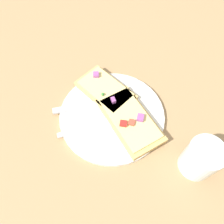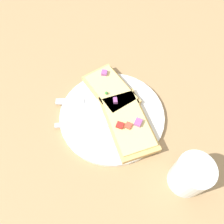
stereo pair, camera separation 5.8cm
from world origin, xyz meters
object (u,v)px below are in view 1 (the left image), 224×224
Objects in this scene: plate at (112,115)px; pizza_slice_corner at (105,90)px; knife at (84,107)px; drinking_glass at (201,159)px; fork at (102,124)px; pizza_slice_main at (130,119)px.

plate is 1.51× the size of pizza_slice_corner.
knife is 0.32m from drinking_glass.
pizza_slice_main is (0.07, 0.02, 0.01)m from fork.
fork is at bearing 162.13° from drinking_glass.
drinking_glass is (0.21, -0.11, 0.04)m from plate.
fork is at bearing 67.70° from pizza_slice_main.
pizza_slice_main is (0.05, -0.02, 0.02)m from plate.
fork is 1.08× the size of pizza_slice_corner.
knife reaches higher than plate.
drinking_glass reaches higher than pizza_slice_main.
fork is 0.07m from knife.
drinking_glass is (0.24, -0.08, 0.03)m from fork.
knife is (-0.06, 0.05, 0.00)m from fork.
pizza_slice_corner reaches higher than knife.
fork is 2.12× the size of drinking_glass.
plate is 0.24m from drinking_glass.
plate is 0.08m from pizza_slice_corner.
knife is 2.10× the size of drinking_glass.
pizza_slice_corner is at bearing 70.18° from fork.
pizza_slice_main reaches higher than plate.
pizza_slice_main reaches higher than knife.
pizza_slice_main is at bearing -32.25° from knife.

